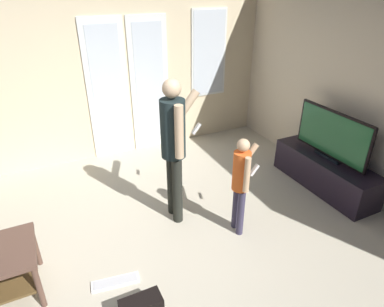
{
  "coord_description": "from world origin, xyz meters",
  "views": [
    {
      "loc": [
        -0.5,
        -2.34,
        2.49
      ],
      "look_at": [
        0.75,
        0.25,
        0.99
      ],
      "focal_mm": 30.89,
      "sensor_mm": 36.0,
      "label": 1
    }
  ],
  "objects_px": {
    "flat_screen_tv": "(332,135)",
    "loose_keyboard": "(116,282)",
    "person_child": "(241,179)",
    "person_adult": "(174,141)",
    "tv_stand": "(325,172)"
  },
  "relations": [
    {
      "from": "flat_screen_tv",
      "to": "loose_keyboard",
      "type": "height_order",
      "value": "flat_screen_tv"
    },
    {
      "from": "flat_screen_tv",
      "to": "person_child",
      "type": "bearing_deg",
      "value": -170.71
    },
    {
      "from": "person_adult",
      "to": "loose_keyboard",
      "type": "distance_m",
      "value": 1.5
    },
    {
      "from": "person_child",
      "to": "loose_keyboard",
      "type": "distance_m",
      "value": 1.58
    },
    {
      "from": "tv_stand",
      "to": "loose_keyboard",
      "type": "height_order",
      "value": "tv_stand"
    },
    {
      "from": "person_child",
      "to": "tv_stand",
      "type": "bearing_deg",
      "value": 9.14
    },
    {
      "from": "tv_stand",
      "to": "loose_keyboard",
      "type": "distance_m",
      "value": 2.99
    },
    {
      "from": "person_child",
      "to": "loose_keyboard",
      "type": "relative_size",
      "value": 2.49
    },
    {
      "from": "tv_stand",
      "to": "person_child",
      "type": "distance_m",
      "value": 1.61
    },
    {
      "from": "person_adult",
      "to": "flat_screen_tv",
      "type": "bearing_deg",
      "value": -7.94
    },
    {
      "from": "person_adult",
      "to": "loose_keyboard",
      "type": "height_order",
      "value": "person_adult"
    },
    {
      "from": "person_adult",
      "to": "person_child",
      "type": "height_order",
      "value": "person_adult"
    },
    {
      "from": "loose_keyboard",
      "to": "tv_stand",
      "type": "bearing_deg",
      "value": 7.42
    },
    {
      "from": "tv_stand",
      "to": "person_child",
      "type": "xyz_separation_m",
      "value": [
        -1.52,
        -0.25,
        0.45
      ]
    },
    {
      "from": "tv_stand",
      "to": "person_adult",
      "type": "distance_m",
      "value": 2.21
    }
  ]
}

